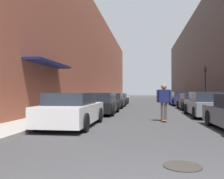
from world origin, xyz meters
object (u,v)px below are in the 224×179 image
object	(u,v)px
parked_car_right_3	(181,99)
traffic_light	(205,82)
skateboarder	(164,98)
parked_car_left_2	(113,101)
parked_car_left_3	(118,99)
parked_car_left_0	(72,110)
parked_car_right_1	(206,105)
parked_car_right_2	(192,102)
parked_car_left_1	(101,104)
parked_car_right_4	(173,97)
manhole_cover	(183,166)
parked_car_right_5	(170,96)

from	to	relation	value
parked_car_right_3	traffic_light	world-z (taller)	traffic_light
parked_car_right_3	skateboarder	xyz separation A→B (m)	(-2.70, -13.72, 0.39)
parked_car_left_2	parked_car_left_3	distance (m)	5.46
parked_car_left_0	skateboarder	size ratio (longest dim) A/B	2.54
parked_car_left_3	traffic_light	world-z (taller)	traffic_light
parked_car_right_1	parked_car_left_0	bearing A→B (deg)	-142.31
parked_car_right_2	parked_car_left_1	bearing A→B (deg)	-144.64
parked_car_left_2	parked_car_left_3	bearing A→B (deg)	91.34
parked_car_right_2	traffic_light	bearing A→B (deg)	54.96
parked_car_right_4	manhole_cover	xyz separation A→B (m)	(-2.72, -26.82, -0.63)
parked_car_left_2	skateboarder	xyz separation A→B (m)	(3.59, -9.35, 0.45)
parked_car_left_2	parked_car_right_5	xyz separation A→B (m)	(6.28, 16.14, 0.06)
parked_car_left_1	parked_car_right_5	size ratio (longest dim) A/B	1.04
parked_car_left_0	parked_car_left_1	xyz separation A→B (m)	(0.19, 5.42, -0.01)
parked_car_left_0	parked_car_right_5	size ratio (longest dim) A/B	1.05
parked_car_left_2	manhole_cover	bearing A→B (deg)	-78.16
manhole_cover	parked_car_right_2	bearing A→B (deg)	79.06
parked_car_right_3	parked_car_right_5	world-z (taller)	parked_car_right_5
parked_car_right_2	manhole_cover	xyz separation A→B (m)	(-2.83, -14.64, -0.59)
traffic_light	parked_car_left_1	bearing A→B (deg)	-139.96
parked_car_right_1	parked_car_right_4	bearing A→B (deg)	89.80
parked_car_right_3	manhole_cover	xyz separation A→B (m)	(-2.87, -20.68, -0.66)
parked_car_left_0	parked_car_left_1	world-z (taller)	parked_car_left_0
manhole_cover	traffic_light	distance (m)	17.26
parked_car_right_2	manhole_cover	bearing A→B (deg)	-100.94
parked_car_left_1	parked_car_right_2	bearing A→B (deg)	35.36
parked_car_right_1	parked_car_right_4	xyz separation A→B (m)	(0.06, 17.20, -0.01)
parked_car_left_1	parked_car_left_2	distance (m)	6.06
parked_car_left_0	parked_car_right_2	xyz separation A→B (m)	(6.37, 9.81, -0.04)
parked_car_right_1	parked_car_right_3	xyz separation A→B (m)	(0.20, 11.06, 0.02)
parked_car_left_2	skateboarder	distance (m)	10.03
parked_car_left_2	traffic_light	size ratio (longest dim) A/B	1.46
parked_car_left_3	skateboarder	distance (m)	15.28
parked_car_right_4	parked_car_left_2	bearing A→B (deg)	-120.31
parked_car_right_4	traffic_light	world-z (taller)	traffic_light
parked_car_left_3	traffic_light	bearing A→B (deg)	-33.69
parked_car_left_2	parked_car_left_1	bearing A→B (deg)	-89.32
parked_car_left_0	parked_car_right_4	world-z (taller)	parked_car_left_0
parked_car_left_3	parked_car_right_3	bearing A→B (deg)	-9.66
parked_car_left_0	skateboarder	xyz separation A→B (m)	(3.71, 2.13, 0.42)
parked_car_left_3	parked_car_right_1	distance (m)	13.65
parked_car_right_3	manhole_cover	bearing A→B (deg)	-97.89
parked_car_left_3	parked_car_right_1	bearing A→B (deg)	-62.93
manhole_cover	parked_car_right_1	bearing A→B (deg)	74.54
parked_car_right_3	parked_car_left_1	bearing A→B (deg)	-120.79
manhole_cover	parked_car_left_1	bearing A→B (deg)	108.08
parked_car_right_2	parked_car_right_3	xyz separation A→B (m)	(0.04, 6.04, 0.06)
skateboarder	traffic_light	size ratio (longest dim) A/B	0.53
manhole_cover	skateboarder	bearing A→B (deg)	88.60
parked_car_right_4	parked_car_right_5	xyz separation A→B (m)	(0.14, 5.63, 0.02)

